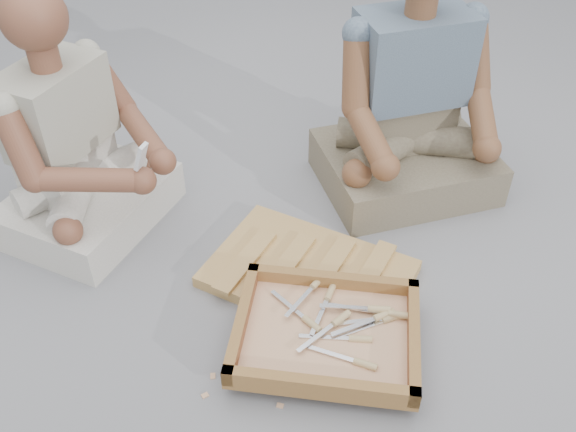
# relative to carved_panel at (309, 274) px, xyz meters

# --- Properties ---
(ground) EXTENTS (60.00, 60.00, 0.00)m
(ground) POSITION_rel_carved_panel_xyz_m (-0.02, -0.15, -0.02)
(ground) COLOR gray
(ground) RESTS_ON ground
(carved_panel) EXTENTS (0.77, 0.63, 0.04)m
(carved_panel) POSITION_rel_carved_panel_xyz_m (0.00, 0.00, 0.00)
(carved_panel) COLOR #A88741
(carved_panel) RESTS_ON ground
(tool_tray) EXTENTS (0.56, 0.45, 0.07)m
(tool_tray) POSITION_rel_carved_panel_xyz_m (0.09, -0.29, 0.05)
(tool_tray) COLOR brown
(tool_tray) RESTS_ON carved_panel
(chisel_0) EXTENTS (0.22, 0.07, 0.02)m
(chisel_0) POSITION_rel_carved_panel_xyz_m (0.19, -0.39, 0.05)
(chisel_0) COLOR white
(chisel_0) RESTS_ON tool_tray
(chisel_1) EXTENTS (0.20, 0.13, 0.02)m
(chisel_1) POSITION_rel_carved_panel_xyz_m (0.27, -0.21, 0.05)
(chisel_1) COLOR white
(chisel_1) RESTS_ON tool_tray
(chisel_2) EXTENTS (0.11, 0.21, 0.02)m
(chisel_2) POSITION_rel_carved_panel_xyz_m (0.03, -0.12, 0.07)
(chisel_2) COLOR white
(chisel_2) RESTS_ON tool_tray
(chisel_3) EXTENTS (0.22, 0.03, 0.02)m
(chisel_3) POSITION_rel_carved_panel_xyz_m (0.24, -0.19, 0.05)
(chisel_3) COLOR white
(chisel_3) RESTS_ON tool_tray
(chisel_4) EXTENTS (0.06, 0.22, 0.02)m
(chisel_4) POSITION_rel_carved_panel_xyz_m (0.08, -0.15, 0.06)
(chisel_4) COLOR white
(chisel_4) RESTS_ON tool_tray
(chisel_5) EXTENTS (0.15, 0.18, 0.02)m
(chisel_5) POSITION_rel_carved_panel_xyz_m (0.11, -0.25, 0.06)
(chisel_5) COLOR white
(chisel_5) RESTS_ON tool_tray
(chisel_6) EXTENTS (0.22, 0.04, 0.02)m
(chisel_6) POSITION_rel_carved_panel_xyz_m (0.17, -0.30, 0.05)
(chisel_6) COLOR white
(chisel_6) RESTS_ON tool_tray
(chisel_7) EXTENTS (0.22, 0.08, 0.02)m
(chisel_7) POSITION_rel_carved_panel_xyz_m (0.27, -0.21, 0.05)
(chisel_7) COLOR white
(chisel_7) RESTS_ON tool_tray
(chisel_8) EXTENTS (0.18, 0.15, 0.02)m
(chisel_8) POSITION_rel_carved_panel_xyz_m (0.02, -0.26, 0.06)
(chisel_8) COLOR white
(chisel_8) RESTS_ON tool_tray
(chisel_9) EXTENTS (0.22, 0.03, 0.02)m
(chisel_9) POSITION_rel_carved_panel_xyz_m (0.28, -0.20, 0.06)
(chisel_9) COLOR white
(chisel_9) RESTS_ON tool_tray
(chisel_10) EXTENTS (0.19, 0.14, 0.02)m
(chisel_10) POSITION_rel_carved_panel_xyz_m (0.24, -0.22, 0.06)
(chisel_10) COLOR white
(chisel_10) RESTS_ON tool_tray
(chisel_11) EXTENTS (0.22, 0.03, 0.02)m
(chisel_11) POSITION_rel_carved_panel_xyz_m (0.22, -0.19, 0.07)
(chisel_11) COLOR white
(chisel_11) RESTS_ON tool_tray
(wood_chip_0) EXTENTS (0.02, 0.02, 0.00)m
(wood_chip_0) POSITION_rel_carved_panel_xyz_m (-0.02, -0.52, -0.02)
(wood_chip_0) COLOR tan
(wood_chip_0) RESTS_ON ground
(wood_chip_1) EXTENTS (0.02, 0.02, 0.00)m
(wood_chip_1) POSITION_rel_carved_panel_xyz_m (-0.24, -0.51, -0.02)
(wood_chip_1) COLOR tan
(wood_chip_1) RESTS_ON ground
(wood_chip_2) EXTENTS (0.02, 0.02, 0.00)m
(wood_chip_2) POSITION_rel_carved_panel_xyz_m (-0.13, -0.00, -0.02)
(wood_chip_2) COLOR tan
(wood_chip_2) RESTS_ON ground
(wood_chip_3) EXTENTS (0.02, 0.02, 0.00)m
(wood_chip_3) POSITION_rel_carved_panel_xyz_m (0.28, -0.42, -0.02)
(wood_chip_3) COLOR tan
(wood_chip_3) RESTS_ON ground
(wood_chip_4) EXTENTS (0.02, 0.02, 0.00)m
(wood_chip_4) POSITION_rel_carved_panel_xyz_m (-0.01, 0.04, -0.02)
(wood_chip_4) COLOR tan
(wood_chip_4) RESTS_ON ground
(wood_chip_5) EXTENTS (0.02, 0.02, 0.00)m
(wood_chip_5) POSITION_rel_carved_panel_xyz_m (-0.23, -0.45, -0.02)
(wood_chip_5) COLOR tan
(wood_chip_5) RESTS_ON ground
(wood_chip_6) EXTENTS (0.02, 0.02, 0.00)m
(wood_chip_6) POSITION_rel_carved_panel_xyz_m (-0.24, 0.04, -0.02)
(wood_chip_6) COLOR tan
(wood_chip_6) RESTS_ON ground
(wood_chip_7) EXTENTS (0.02, 0.02, 0.00)m
(wood_chip_7) POSITION_rel_carved_panel_xyz_m (-0.02, -0.42, -0.02)
(wood_chip_7) COLOR tan
(wood_chip_7) RESTS_ON ground
(wood_chip_8) EXTENTS (0.02, 0.02, 0.00)m
(wood_chip_8) POSITION_rel_carved_panel_xyz_m (0.35, -0.01, -0.02)
(wood_chip_8) COLOR tan
(wood_chip_8) RESTS_ON ground
(wood_chip_9) EXTENTS (0.02, 0.02, 0.00)m
(wood_chip_9) POSITION_rel_carved_panel_xyz_m (0.05, -0.05, -0.02)
(wood_chip_9) COLOR tan
(wood_chip_9) RESTS_ON ground
(wood_chip_10) EXTENTS (0.02, 0.02, 0.00)m
(wood_chip_10) POSITION_rel_carved_panel_xyz_m (0.18, 0.01, -0.02)
(wood_chip_10) COLOR tan
(wood_chip_10) RESTS_ON ground
(wood_chip_11) EXTENTS (0.02, 0.02, 0.00)m
(wood_chip_11) POSITION_rel_carved_panel_xyz_m (0.14, -0.24, -0.02)
(wood_chip_11) COLOR tan
(wood_chip_11) RESTS_ON ground
(craftsman) EXTENTS (0.67, 0.69, 0.90)m
(craftsman) POSITION_rel_carved_panel_xyz_m (-0.85, 0.19, 0.29)
(craftsman) COLOR beige
(craftsman) RESTS_ON ground
(companion) EXTENTS (0.80, 0.74, 1.01)m
(companion) POSITION_rel_carved_panel_xyz_m (0.31, 0.61, 0.31)
(companion) COLOR #756C54
(companion) RESTS_ON ground
(mobile_phone) EXTENTS (0.05, 0.05, 0.10)m
(mobile_phone) POSITION_rel_carved_panel_xyz_m (-0.55, 0.04, 0.40)
(mobile_phone) COLOR silver
(mobile_phone) RESTS_ON craftsman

